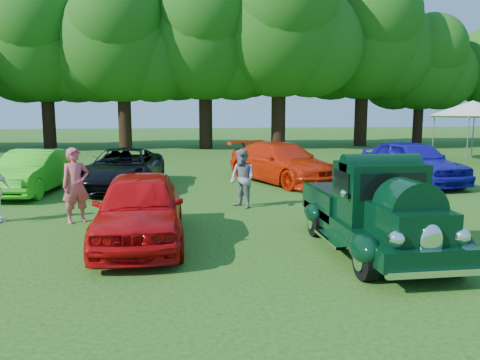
{
  "coord_description": "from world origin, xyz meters",
  "views": [
    {
      "loc": [
        -2.22,
        -8.11,
        2.61
      ],
      "look_at": [
        -0.81,
        1.84,
        1.1
      ],
      "focal_mm": 35.0,
      "sensor_mm": 36.0,
      "label": 1
    }
  ],
  "objects": [
    {
      "name": "ground",
      "position": [
        0.0,
        0.0,
        0.0
      ],
      "size": [
        120.0,
        120.0,
        0.0
      ],
      "primitive_type": "plane",
      "color": "#1D4510",
      "rests_on": "ground"
    },
    {
      "name": "hero_pickup",
      "position": [
        1.43,
        -0.07,
        0.73
      ],
      "size": [
        2.0,
        4.3,
        1.68
      ],
      "color": "black",
      "rests_on": "ground"
    },
    {
      "name": "red_convertible",
      "position": [
        -2.9,
        1.08,
        0.7
      ],
      "size": [
        1.67,
        4.14,
        1.41
      ],
      "primitive_type": "imported",
      "rotation": [
        0.0,
        0.0,
        0.0
      ],
      "color": "#BA080A",
      "rests_on": "ground"
    },
    {
      "name": "back_car_lime",
      "position": [
        -6.66,
        7.24,
        0.68
      ],
      "size": [
        1.95,
        4.27,
        1.36
      ],
      "primitive_type": "imported",
      "rotation": [
        0.0,
        0.0,
        -0.13
      ],
      "color": "#36CF1B",
      "rests_on": "ground"
    },
    {
      "name": "back_car_black",
      "position": [
        -3.91,
        7.78,
        0.67
      ],
      "size": [
        2.72,
        5.03,
        1.34
      ],
      "primitive_type": "imported",
      "rotation": [
        0.0,
        0.0,
        -0.1
      ],
      "color": "black",
      "rests_on": "ground"
    },
    {
      "name": "back_car_orange",
      "position": [
        1.63,
        8.26,
        0.72
      ],
      "size": [
        3.84,
        5.35,
        1.44
      ],
      "primitive_type": "imported",
      "rotation": [
        0.0,
        0.0,
        0.41
      ],
      "color": "red",
      "rests_on": "ground"
    },
    {
      "name": "back_car_blue",
      "position": [
        6.15,
        7.36,
        0.78
      ],
      "size": [
        2.54,
        4.82,
        1.56
      ],
      "primitive_type": "imported",
      "rotation": [
        0.0,
        0.0,
        0.16
      ],
      "color": "#150E9A",
      "rests_on": "ground"
    },
    {
      "name": "spectator_pink",
      "position": [
        -4.5,
        3.01,
        0.88
      ],
      "size": [
        0.76,
        0.68,
        1.75
      ],
      "primitive_type": "imported",
      "rotation": [
        0.0,
        0.0,
        0.51
      ],
      "color": "#BF4E56",
      "rests_on": "ground"
    },
    {
      "name": "spectator_grey",
      "position": [
        -0.43,
        4.1,
        0.79
      ],
      "size": [
        0.92,
        0.97,
        1.58
      ],
      "primitive_type": "imported",
      "rotation": [
        0.0,
        0.0,
        -1.0
      ],
      "color": "gray",
      "rests_on": "ground"
    },
    {
      "name": "canopy_tent",
      "position": [
        12.8,
        13.92,
        2.67
      ],
      "size": [
        4.57,
        4.57,
        3.07
      ],
      "rotation": [
        0.0,
        0.0,
        0.12
      ],
      "color": "silver",
      "rests_on": "ground"
    },
    {
      "name": "tree_line",
      "position": [
        0.47,
        23.79,
        7.17
      ],
      "size": [
        65.67,
        11.05,
        12.45
      ],
      "color": "black",
      "rests_on": "ground"
    }
  ]
}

